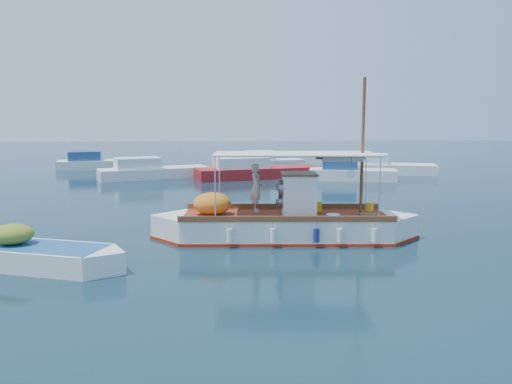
{
  "coord_description": "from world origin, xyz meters",
  "views": [
    {
      "loc": [
        -1.58,
        -17.53,
        4.52
      ],
      "look_at": [
        -0.56,
        0.0,
        1.9
      ],
      "focal_mm": 35.0,
      "sensor_mm": 36.0,
      "label": 1
    }
  ],
  "objects": [
    {
      "name": "bg_boat_ne",
      "position": [
        7.38,
        18.24,
        0.49
      ],
      "size": [
        6.52,
        3.47,
        1.8
      ],
      "rotation": [
        0.0,
        0.0,
        -0.21
      ],
      "color": "silver",
      "rests_on": "ground"
    },
    {
      "name": "bg_boat_e",
      "position": [
        10.78,
        22.3,
        0.49
      ],
      "size": [
        8.75,
        4.64,
        1.8
      ],
      "rotation": [
        0.0,
        0.0,
        -0.26
      ],
      "color": "silver",
      "rests_on": "ground"
    },
    {
      "name": "bg_boat_far_w",
      "position": [
        -13.27,
        27.11,
        0.49
      ],
      "size": [
        6.96,
        3.59,
        1.8
      ],
      "rotation": [
        0.0,
        0.0,
        0.2
      ],
      "color": "silver",
      "rests_on": "ground"
    },
    {
      "name": "fishing_caique",
      "position": [
        0.52,
        0.76,
        0.55
      ],
      "size": [
        10.1,
        3.22,
        6.17
      ],
      "rotation": [
        0.0,
        0.0,
        -0.05
      ],
      "color": "white",
      "rests_on": "ground"
    },
    {
      "name": "bg_boat_nw",
      "position": [
        -7.28,
        19.94,
        0.49
      ],
      "size": [
        8.37,
        5.13,
        1.8
      ],
      "rotation": [
        0.0,
        0.0,
        0.37
      ],
      "color": "silver",
      "rests_on": "ground"
    },
    {
      "name": "bg_boat_n",
      "position": [
        0.55,
        19.88,
        0.49
      ],
      "size": [
        9.93,
        5.19,
        1.8
      ],
      "rotation": [
        0.0,
        0.0,
        0.26
      ],
      "color": "maroon",
      "rests_on": "ground"
    },
    {
      "name": "bg_boat_far_n",
      "position": [
        2.11,
        26.87,
        0.49
      ],
      "size": [
        6.07,
        3.06,
        1.8
      ],
      "rotation": [
        0.0,
        0.0,
        0.19
      ],
      "color": "silver",
      "rests_on": "ground"
    },
    {
      "name": "dinghy",
      "position": [
        -7.49,
        -2.42,
        0.31
      ],
      "size": [
        5.83,
        2.99,
        1.49
      ],
      "rotation": [
        0.0,
        0.0,
        -0.31
      ],
      "color": "white",
      "rests_on": "ground"
    },
    {
      "name": "ground",
      "position": [
        0.0,
        0.0,
        0.0
      ],
      "size": [
        160.0,
        160.0,
        0.0
      ],
      "primitive_type": "plane",
      "color": "black",
      "rests_on": "ground"
    }
  ]
}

